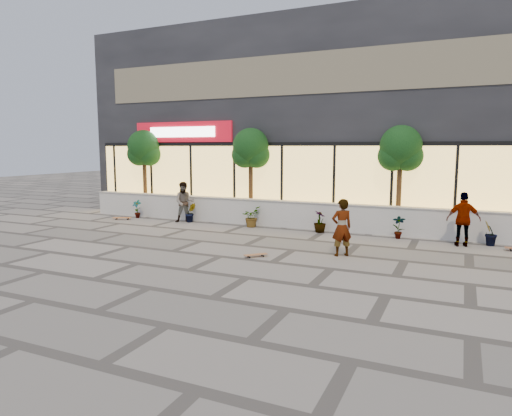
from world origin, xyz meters
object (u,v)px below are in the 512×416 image
at_px(skateboard_center, 256,255).
at_px(tree_midwest, 251,150).
at_px(skater_center, 342,227).
at_px(skateboard_left, 122,218).
at_px(skater_left, 184,202).
at_px(tree_mideast, 401,151).
at_px(skater_right_near, 464,219).
at_px(tree_west, 144,150).

bearing_deg(skateboard_center, tree_midwest, 70.35).
bearing_deg(skater_center, skateboard_left, -51.72).
bearing_deg(skater_left, skateboard_center, -69.36).
bearing_deg(tree_mideast, skater_left, -170.53).
height_order(skater_center, skater_right_near, skater_right_near).
height_order(tree_midwest, skateboard_left, tree_midwest).
height_order(tree_mideast, skater_center, tree_mideast).
xyz_separation_m(tree_midwest, skater_center, (5.02, -4.55, -2.15)).
height_order(tree_west, skater_right_near, tree_west).
xyz_separation_m(tree_west, skater_left, (3.10, -1.40, -2.14)).
distance_m(skater_center, skater_right_near, 4.28).
bearing_deg(tree_midwest, tree_mideast, 0.00).
xyz_separation_m(tree_midwest, skater_right_near, (8.20, -1.68, -2.12)).
height_order(tree_west, skateboard_left, tree_west).
distance_m(tree_west, skater_left, 4.02).
xyz_separation_m(tree_west, skater_right_near, (13.70, -1.68, -2.12)).
xyz_separation_m(skateboard_center, skateboard_left, (-8.10, 3.77, 0.01)).
bearing_deg(tree_west, tree_mideast, 0.00).
distance_m(skater_right_near, skateboard_center, 6.76).
bearing_deg(tree_west, skater_right_near, -7.01).
xyz_separation_m(skater_right_near, skateboard_center, (-5.37, -4.02, -0.80)).
xyz_separation_m(tree_mideast, skater_left, (-8.40, -1.40, -2.14)).
relative_size(skater_right_near, skateboard_center, 2.80).
bearing_deg(skater_left, tree_mideast, -20.41).
relative_size(tree_mideast, skater_left, 2.31).
relative_size(tree_midwest, skater_right_near, 2.27).
bearing_deg(skater_center, skateboard_center, -9.57).
height_order(tree_west, tree_mideast, same).
bearing_deg(skateboard_left, skater_left, -14.84).
xyz_separation_m(tree_west, skater_center, (10.52, -4.55, -2.15)).
height_order(skateboard_center, skateboard_left, skateboard_left).
distance_m(tree_midwest, tree_mideast, 6.00).
bearing_deg(tree_midwest, skateboard_left, -159.80).
distance_m(skater_left, skater_right_near, 10.60).
distance_m(tree_midwest, skater_right_near, 8.64).
xyz_separation_m(skater_left, skateboard_left, (-2.87, -0.54, -0.77)).
height_order(tree_midwest, skater_left, tree_midwest).
bearing_deg(tree_mideast, tree_midwest, 180.00).
height_order(tree_mideast, skater_left, tree_mideast).
height_order(skater_center, skater_left, skater_left).
bearing_deg(tree_mideast, skateboard_center, -119.02).
relative_size(tree_west, skater_right_near, 2.27).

